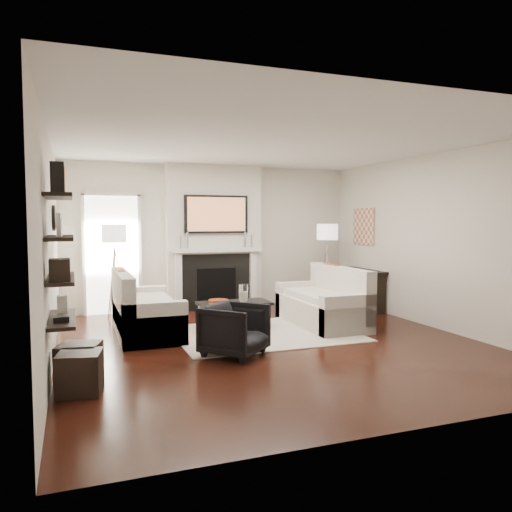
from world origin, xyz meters
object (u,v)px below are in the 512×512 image
object	(u,v)px
loveseat_right_base	(321,312)
lamp_left_shade	(114,233)
coffee_table	(234,303)
ottoman_near	(79,363)
armchair	(235,327)
lamp_right_shade	(327,232)
loveseat_left_base	(147,320)

from	to	relation	value
loveseat_right_base	lamp_left_shade	distance (m)	3.66
coffee_table	ottoman_near	world-z (taller)	coffee_table
armchair	lamp_right_shade	xyz separation A→B (m)	(2.70, 2.65, 1.10)
loveseat_right_base	coffee_table	bearing A→B (deg)	172.26
loveseat_left_base	loveseat_right_base	xyz separation A→B (m)	(2.71, -0.30, 0.00)
lamp_left_shade	ottoman_near	distance (m)	3.55
loveseat_right_base	lamp_right_shade	xyz separation A→B (m)	(0.85, 1.41, 1.24)
loveseat_left_base	lamp_left_shade	size ratio (longest dim) A/B	4.50
loveseat_left_base	armchair	xyz separation A→B (m)	(0.86, -1.54, 0.14)
armchair	ottoman_near	bearing A→B (deg)	150.08
loveseat_right_base	ottoman_near	xyz separation A→B (m)	(-3.67, -1.66, -0.01)
armchair	lamp_left_shade	bearing A→B (deg)	70.01
loveseat_left_base	loveseat_right_base	bearing A→B (deg)	-6.32
coffee_table	loveseat_left_base	bearing A→B (deg)	175.19
lamp_left_shade	lamp_right_shade	bearing A→B (deg)	-2.89
loveseat_left_base	lamp_left_shade	distance (m)	1.83
lamp_left_shade	loveseat_left_base	bearing A→B (deg)	-75.47
lamp_left_shade	armchair	bearing A→B (deg)	-67.17
ottoman_near	coffee_table	bearing A→B (deg)	39.19
loveseat_left_base	ottoman_near	world-z (taller)	loveseat_left_base
armchair	ottoman_near	size ratio (longest dim) A/B	1.75
lamp_right_shade	ottoman_near	size ratio (longest dim) A/B	1.00
lamp_right_shade	ottoman_near	world-z (taller)	lamp_right_shade
loveseat_left_base	armchair	distance (m)	1.77
coffee_table	loveseat_right_base	bearing A→B (deg)	-7.74
loveseat_left_base	coffee_table	distance (m)	1.33
loveseat_left_base	coffee_table	xyz separation A→B (m)	(1.31, -0.11, 0.19)
coffee_table	lamp_right_shade	bearing A→B (deg)	28.38
armchair	ottoman_near	world-z (taller)	armchair
lamp_left_shade	ottoman_near	world-z (taller)	lamp_left_shade
loveseat_left_base	lamp_right_shade	xyz separation A→B (m)	(3.56, 1.11, 1.24)
loveseat_right_base	armchair	size ratio (longest dim) A/B	2.57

